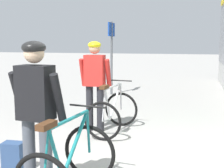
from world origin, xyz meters
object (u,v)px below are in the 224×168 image
(cyclist_near_in_dark, at_px, (36,106))
(bicycle_far_silver, at_px, (112,112))
(bicycle_near_teal, at_px, (69,164))
(backpack_on_platform, at_px, (13,157))
(platform_sign_post, at_px, (111,46))
(cyclist_far_in_red, at_px, (95,78))

(cyclist_near_in_dark, relative_size, bicycle_far_silver, 1.56)
(bicycle_near_teal, relative_size, backpack_on_platform, 2.85)
(backpack_on_platform, relative_size, platform_sign_post, 0.17)
(cyclist_far_in_red, bearing_deg, bicycle_far_silver, -7.74)
(cyclist_near_in_dark, bearing_deg, cyclist_far_in_red, 94.34)
(cyclist_near_in_dark, distance_m, bicycle_near_teal, 0.75)
(cyclist_near_in_dark, relative_size, cyclist_far_in_red, 1.00)
(cyclist_near_in_dark, xyz_separation_m, cyclist_far_in_red, (-0.20, 2.59, 0.00))
(cyclist_far_in_red, bearing_deg, bicycle_near_teal, -77.65)
(platform_sign_post, bearing_deg, bicycle_near_teal, -78.41)
(bicycle_near_teal, xyz_separation_m, platform_sign_post, (-1.36, 6.63, 1.22))
(cyclist_far_in_red, xyz_separation_m, bicycle_near_teal, (0.56, -2.55, -0.65))
(cyclist_near_in_dark, xyz_separation_m, bicycle_far_silver, (0.17, 2.54, -0.65))
(platform_sign_post, bearing_deg, cyclist_near_in_dark, -81.49)
(bicycle_far_silver, distance_m, backpack_on_platform, 2.21)
(cyclist_near_in_dark, xyz_separation_m, bicycle_near_teal, (0.36, 0.04, -0.65))
(cyclist_far_in_red, distance_m, platform_sign_post, 4.20)
(bicycle_near_teal, height_order, platform_sign_post, platform_sign_post)
(bicycle_near_teal, relative_size, bicycle_far_silver, 1.01)
(bicycle_near_teal, bearing_deg, cyclist_far_in_red, 102.35)
(bicycle_far_silver, bearing_deg, cyclist_far_in_red, 172.26)
(cyclist_near_in_dark, bearing_deg, platform_sign_post, 98.51)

